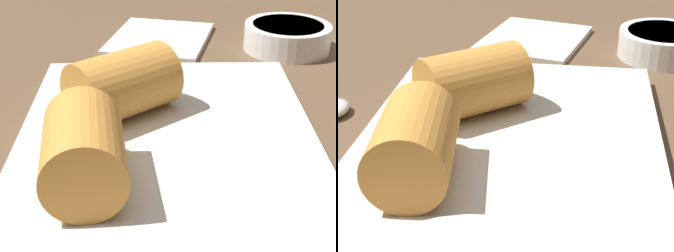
# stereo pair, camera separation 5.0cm
# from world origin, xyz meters

# --- Properties ---
(table_surface) EXTENTS (1.80, 1.40, 0.02)m
(table_surface) POSITION_xyz_m (0.00, 0.00, 0.01)
(table_surface) COLOR brown
(table_surface) RESTS_ON ground
(serving_plate) EXTENTS (0.33, 0.22, 0.01)m
(serving_plate) POSITION_xyz_m (-0.00, -0.03, 0.03)
(serving_plate) COLOR silver
(serving_plate) RESTS_ON table_surface
(roll_front_left) EXTENTS (0.09, 0.06, 0.05)m
(roll_front_left) POSITION_xyz_m (0.03, -0.08, 0.06)
(roll_front_left) COLOR #C68438
(roll_front_left) RESTS_ON serving_plate
(roll_front_right) EXTENTS (0.09, 0.09, 0.05)m
(roll_front_right) POSITION_xyz_m (-0.06, -0.06, 0.06)
(roll_front_right) COLOR #C68438
(roll_front_right) RESTS_ON serving_plate
(dipping_bowl_near) EXTENTS (0.09, 0.09, 0.03)m
(dipping_bowl_near) POSITION_xyz_m (-0.24, 0.10, 0.04)
(dipping_bowl_near) COLOR white
(dipping_bowl_near) RESTS_ON table_surface
(napkin) EXTENTS (0.14, 0.13, 0.01)m
(napkin) POSITION_xyz_m (-0.27, -0.03, 0.02)
(napkin) COLOR white
(napkin) RESTS_ON table_surface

